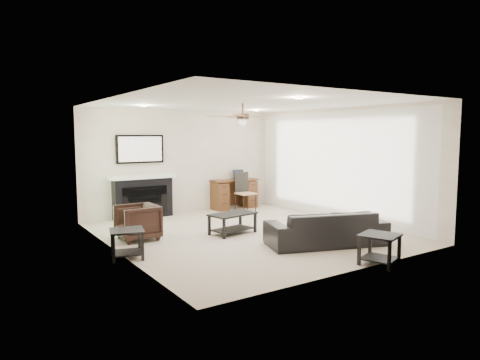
{
  "coord_description": "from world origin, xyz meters",
  "views": [
    {
      "loc": [
        -4.58,
        -6.75,
        1.9
      ],
      "look_at": [
        -0.08,
        0.08,
        1.04
      ],
      "focal_mm": 32.0,
      "sensor_mm": 36.0,
      "label": 1
    }
  ],
  "objects_px": {
    "sofa": "(326,228)",
    "fireplace_unit": "(143,177)",
    "desk": "(234,194)",
    "armchair": "(137,222)",
    "coffee_table": "(233,223)"
  },
  "relations": [
    {
      "from": "sofa",
      "to": "fireplace_unit",
      "type": "relative_size",
      "value": 1.07
    },
    {
      "from": "fireplace_unit",
      "to": "desk",
      "type": "xyz_separation_m",
      "value": [
        2.44,
        -0.04,
        -0.57
      ]
    },
    {
      "from": "sofa",
      "to": "desk",
      "type": "xyz_separation_m",
      "value": [
        0.68,
        4.03,
        0.08
      ]
    },
    {
      "from": "armchair",
      "to": "coffee_table",
      "type": "distance_m",
      "value": 1.79
    },
    {
      "from": "coffee_table",
      "to": "desk",
      "type": "distance_m",
      "value": 2.9
    },
    {
      "from": "armchair",
      "to": "desk",
      "type": "xyz_separation_m",
      "value": [
        3.28,
        1.88,
        0.06
      ]
    },
    {
      "from": "coffee_table",
      "to": "sofa",
      "type": "bearing_deg",
      "value": -71.25
    },
    {
      "from": "sofa",
      "to": "armchair",
      "type": "xyz_separation_m",
      "value": [
        -2.6,
        2.15,
        0.02
      ]
    },
    {
      "from": "sofa",
      "to": "coffee_table",
      "type": "relative_size",
      "value": 2.27
    },
    {
      "from": "fireplace_unit",
      "to": "desk",
      "type": "bearing_deg",
      "value": -1.04
    },
    {
      "from": "sofa",
      "to": "coffee_table",
      "type": "xyz_separation_m",
      "value": [
        -0.9,
        1.6,
        -0.1
      ]
    },
    {
      "from": "armchair",
      "to": "coffee_table",
      "type": "xyz_separation_m",
      "value": [
        1.7,
        -0.55,
        -0.12
      ]
    },
    {
      "from": "coffee_table",
      "to": "fireplace_unit",
      "type": "bearing_deg",
      "value": 98.56
    },
    {
      "from": "fireplace_unit",
      "to": "sofa",
      "type": "bearing_deg",
      "value": -66.64
    },
    {
      "from": "desk",
      "to": "fireplace_unit",
      "type": "bearing_deg",
      "value": 178.96
    }
  ]
}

